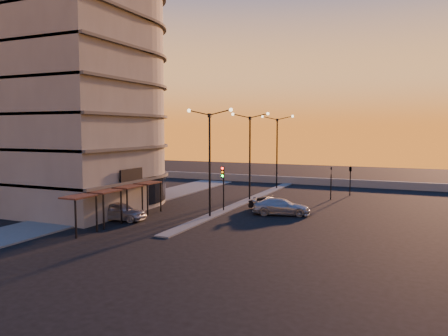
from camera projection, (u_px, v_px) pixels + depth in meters
ground at (210, 217)px, 38.35m from camera, size 120.00×120.00×0.00m
sidewalk_west at (137, 202)px, 46.21m from camera, size 5.00×40.00×0.12m
median at (250, 200)px, 47.46m from camera, size 1.20×36.00×0.12m
parapet at (303, 181)px, 61.20m from camera, size 44.00×0.50×1.00m
building at (82, 87)px, 42.95m from camera, size 14.35×17.08×25.00m
streetlamp_near at (210, 154)px, 37.85m from camera, size 4.32×0.32×9.51m
streetlamp_mid at (250, 149)px, 46.97m from camera, size 4.32×0.32×9.51m
streetlamp_far at (277, 146)px, 56.08m from camera, size 4.32×0.32×9.51m
traffic_light_main at (223, 181)px, 40.71m from camera, size 0.28×0.44×4.25m
signal_east_a at (331, 182)px, 47.72m from camera, size 0.13×0.16×3.60m
signal_east_b at (350, 169)px, 50.66m from camera, size 0.42×1.99×3.60m
car_hatchback at (119, 211)px, 36.99m from camera, size 4.84×2.39×1.59m
car_sedan at (269, 204)px, 41.67m from camera, size 3.79×1.43×1.23m
car_wagon at (281, 207)px, 39.40m from camera, size 5.54×3.36×1.50m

